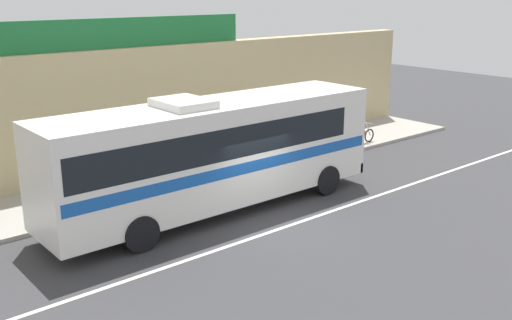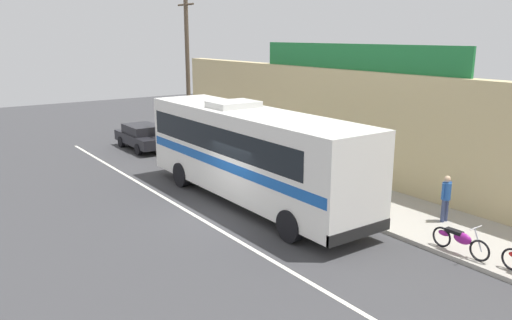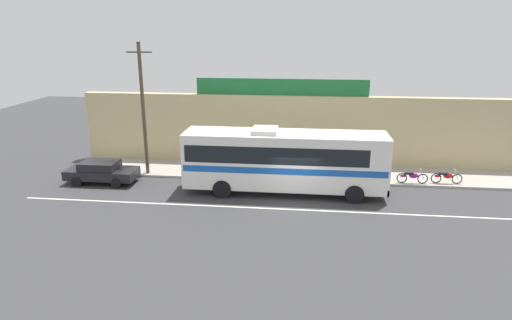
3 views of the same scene
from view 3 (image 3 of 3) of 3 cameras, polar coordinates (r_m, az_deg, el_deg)
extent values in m
plane|color=#3A3A3D|center=(24.20, 5.01, -5.65)|extent=(70.00, 70.00, 0.00)
cube|color=#A8A399|center=(29.05, 5.30, -1.62)|extent=(30.00, 3.60, 0.14)
cube|color=tan|center=(30.49, 5.51, 3.82)|extent=(30.00, 0.70, 4.80)
cube|color=#1E7538|center=(30.01, 3.31, 9.38)|extent=(11.57, 0.12, 1.10)
cube|color=silver|center=(23.46, 4.95, -6.39)|extent=(30.00, 0.14, 0.01)
cube|color=white|center=(25.13, 3.71, 0.06)|extent=(11.39, 2.55, 3.10)
cube|color=black|center=(25.00, 2.69, 1.30)|extent=(10.02, 2.57, 0.96)
cube|color=#1956B2|center=(25.22, 3.70, -0.59)|extent=(11.16, 2.56, 0.36)
cube|color=black|center=(25.40, 16.60, 0.62)|extent=(0.04, 2.29, 1.40)
cube|color=black|center=(25.94, 16.25, -3.24)|extent=(0.12, 2.55, 0.36)
cube|color=silver|center=(24.77, 1.15, 3.85)|extent=(1.40, 1.78, 0.24)
cylinder|color=black|center=(26.83, 12.07, -2.49)|extent=(1.04, 0.32, 1.04)
cylinder|color=black|center=(24.62, 12.57, -4.31)|extent=(1.04, 0.32, 1.04)
cylinder|color=black|center=(27.06, -3.47, -1.97)|extent=(1.04, 0.32, 1.04)
cylinder|color=black|center=(24.87, -4.40, -3.72)|extent=(1.04, 0.32, 1.04)
cube|color=black|center=(28.68, -19.26, -1.63)|extent=(4.25, 1.75, 0.56)
cube|color=black|center=(28.58, -19.54, -0.63)|extent=(2.21, 1.57, 0.48)
cube|color=black|center=(28.24, -18.03, -0.76)|extent=(0.21, 1.47, 0.34)
cylinder|color=black|center=(28.99, -16.32, -1.79)|extent=(0.62, 0.20, 0.62)
cylinder|color=black|center=(27.56, -17.61, -2.87)|extent=(0.62, 0.20, 0.62)
cylinder|color=black|center=(30.01, -20.67, -1.57)|extent=(0.62, 0.20, 0.62)
cylinder|color=black|center=(28.64, -22.13, -2.60)|extent=(0.62, 0.20, 0.62)
cylinder|color=brown|center=(28.49, -14.35, 6.26)|extent=(0.22, 0.22, 8.23)
cylinder|color=brown|center=(28.09, -14.87, 13.32)|extent=(1.60, 0.10, 0.10)
torus|color=black|center=(28.43, 20.71, -2.28)|extent=(0.62, 0.06, 0.62)
torus|color=black|center=(28.15, 18.31, -2.22)|extent=(0.62, 0.06, 0.62)
cylinder|color=silver|center=(28.32, 20.62, -1.70)|extent=(0.34, 0.04, 0.65)
cylinder|color=silver|center=(28.20, 20.49, -1.08)|extent=(0.03, 0.56, 0.03)
ellipsoid|color=#991E8C|center=(28.25, 19.67, -1.91)|extent=(0.56, 0.22, 0.34)
cube|color=black|center=(28.14, 19.14, -1.66)|extent=(0.52, 0.20, 0.10)
ellipsoid|color=#991E8C|center=(28.12, 18.46, -1.95)|extent=(0.36, 0.14, 0.16)
torus|color=black|center=(29.19, 24.52, -2.24)|extent=(0.62, 0.06, 0.62)
torus|color=black|center=(28.83, 22.22, -2.19)|extent=(0.62, 0.06, 0.62)
cylinder|color=silver|center=(29.08, 24.44, -1.68)|extent=(0.34, 0.04, 0.65)
cylinder|color=silver|center=(28.95, 24.33, -1.07)|extent=(0.03, 0.56, 0.03)
ellipsoid|color=red|center=(28.97, 23.53, -1.88)|extent=(0.56, 0.22, 0.34)
cube|color=black|center=(28.85, 23.03, -1.64)|extent=(0.52, 0.20, 0.10)
ellipsoid|color=red|center=(28.80, 22.37, -1.93)|extent=(0.36, 0.14, 0.16)
cylinder|color=navy|center=(29.77, 15.24, -0.77)|extent=(0.13, 0.13, 0.78)
cylinder|color=navy|center=(29.60, 15.29, -0.87)|extent=(0.13, 0.13, 0.78)
cylinder|color=#23519E|center=(29.49, 15.37, 0.44)|extent=(0.30, 0.30, 0.58)
sphere|color=tan|center=(29.38, 15.43, 1.24)|extent=(0.21, 0.21, 0.21)
cylinder|color=#23519E|center=(29.67, 15.31, 0.60)|extent=(0.08, 0.08, 0.54)
cylinder|color=#23519E|center=(29.30, 15.43, 0.38)|extent=(0.08, 0.08, 0.54)
camera|label=1|loc=(15.11, -43.86, 3.40)|focal=41.40mm
camera|label=2|loc=(19.86, 52.52, 1.64)|focal=35.86mm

